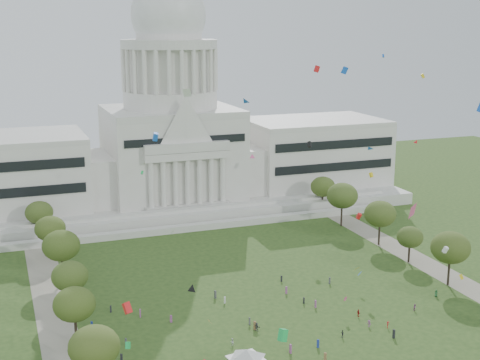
% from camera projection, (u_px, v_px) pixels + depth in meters
% --- Properties ---
extents(ground, '(400.00, 400.00, 0.00)m').
position_uv_depth(ground, '(318.00, 345.00, 132.81)').
color(ground, '#2B481A').
rests_on(ground, ground).
extents(capitol, '(160.00, 64.50, 91.30)m').
position_uv_depth(capitol, '(172.00, 143.00, 231.54)').
color(capitol, beige).
rests_on(capitol, ground).
extents(path_left, '(8.00, 160.00, 0.04)m').
position_uv_depth(path_left, '(56.00, 320.00, 144.06)').
color(path_left, gray).
rests_on(path_left, ground).
extents(path_right, '(8.00, 160.00, 0.04)m').
position_uv_depth(path_right, '(430.00, 266.00, 176.38)').
color(path_right, gray).
rests_on(path_right, ground).
extents(row_tree_l_1, '(8.86, 8.86, 12.59)m').
position_uv_depth(row_tree_l_1, '(94.00, 347.00, 113.23)').
color(row_tree_l_1, black).
rests_on(row_tree_l_1, ground).
extents(row_tree_l_2, '(8.42, 8.42, 11.97)m').
position_uv_depth(row_tree_l_2, '(74.00, 304.00, 131.52)').
color(row_tree_l_2, black).
rests_on(row_tree_l_2, ground).
extents(row_tree_r_2, '(9.55, 9.55, 13.58)m').
position_uv_depth(row_tree_r_2, '(451.00, 248.00, 161.41)').
color(row_tree_r_2, black).
rests_on(row_tree_r_2, ground).
extents(row_tree_l_3, '(8.12, 8.12, 11.55)m').
position_uv_depth(row_tree_l_3, '(70.00, 276.00, 147.09)').
color(row_tree_l_3, black).
rests_on(row_tree_l_3, ground).
extents(row_tree_r_3, '(7.01, 7.01, 9.98)m').
position_uv_depth(row_tree_r_3, '(410.00, 237.00, 177.66)').
color(row_tree_r_3, black).
rests_on(row_tree_r_3, ground).
extents(row_tree_l_4, '(9.29, 9.29, 13.21)m').
position_uv_depth(row_tree_l_4, '(61.00, 246.00, 163.73)').
color(row_tree_l_4, black).
rests_on(row_tree_l_4, ground).
extents(row_tree_r_4, '(9.19, 9.19, 13.06)m').
position_uv_depth(row_tree_r_4, '(380.00, 214.00, 191.49)').
color(row_tree_r_4, black).
rests_on(row_tree_r_4, ground).
extents(row_tree_l_5, '(8.33, 8.33, 11.85)m').
position_uv_depth(row_tree_l_5, '(50.00, 229.00, 180.56)').
color(row_tree_l_5, black).
rests_on(row_tree_l_5, ground).
extents(row_tree_r_5, '(9.82, 9.82, 13.96)m').
position_uv_depth(row_tree_r_5, '(342.00, 196.00, 209.33)').
color(row_tree_r_5, black).
rests_on(row_tree_r_5, ground).
extents(row_tree_l_6, '(8.19, 8.19, 11.64)m').
position_uv_depth(row_tree_l_6, '(39.00, 213.00, 196.60)').
color(row_tree_l_6, black).
rests_on(row_tree_l_6, ground).
extents(row_tree_r_6, '(8.42, 8.42, 11.97)m').
position_uv_depth(row_tree_r_6, '(323.00, 187.00, 226.88)').
color(row_tree_r_6, black).
rests_on(row_tree_r_6, ground).
extents(event_tent, '(9.49, 9.49, 4.61)m').
position_uv_depth(event_tent, '(246.00, 354.00, 121.95)').
color(event_tent, '#4C4C4C').
rests_on(event_tent, ground).
extents(person_0, '(0.99, 0.91, 1.70)m').
position_uv_depth(person_0, '(436.00, 293.00, 156.53)').
color(person_0, '#33723F').
rests_on(person_0, ground).
extents(person_2, '(0.90, 0.81, 1.58)m').
position_uv_depth(person_2, '(415.00, 307.00, 148.76)').
color(person_2, '#994C8C').
rests_on(person_2, ground).
extents(person_3, '(0.82, 1.10, 1.53)m').
position_uv_depth(person_3, '(369.00, 323.00, 140.83)').
color(person_3, '#994C8C').
rests_on(person_3, ground).
extents(person_4, '(0.55, 0.95, 1.59)m').
position_uv_depth(person_4, '(342.00, 334.00, 136.09)').
color(person_4, '#4C4C51').
rests_on(person_4, ground).
extents(person_5, '(1.26, 1.82, 1.82)m').
position_uv_depth(person_5, '(257.00, 327.00, 138.94)').
color(person_5, '#4C4C51').
rests_on(person_5, ground).
extents(person_8, '(0.75, 0.51, 1.45)m').
position_uv_depth(person_8, '(232.00, 342.00, 132.78)').
color(person_8, silver).
rests_on(person_8, ground).
extents(person_9, '(1.03, 1.01, 1.47)m').
position_uv_depth(person_9, '(388.00, 325.00, 140.32)').
color(person_9, '#B21E1E').
rests_on(person_9, ground).
extents(person_10, '(0.57, 1.00, 1.66)m').
position_uv_depth(person_10, '(358.00, 313.00, 145.81)').
color(person_10, '#B21E1E').
rests_on(person_10, ground).
extents(distant_crowd, '(59.84, 40.74, 1.95)m').
position_uv_depth(distant_crowd, '(236.00, 326.00, 139.58)').
color(distant_crowd, '#B21E1E').
rests_on(distant_crowd, ground).
extents(kite_swarm, '(82.28, 103.71, 52.79)m').
position_uv_depth(kite_swarm, '(313.00, 196.00, 133.45)').
color(kite_swarm, blue).
rests_on(kite_swarm, ground).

